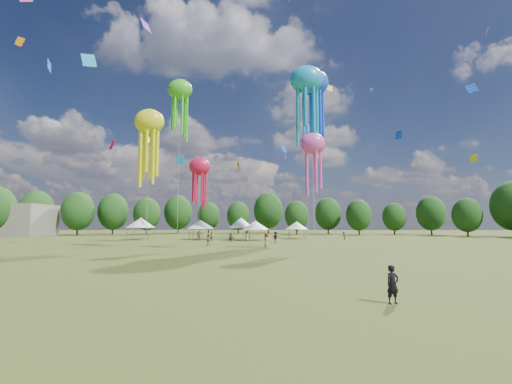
{
  "coord_description": "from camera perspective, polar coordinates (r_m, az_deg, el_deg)",
  "views": [
    {
      "loc": [
        3.22,
        -15.55,
        3.27
      ],
      "look_at": [
        2.59,
        15.0,
        6.0
      ],
      "focal_mm": 24.45,
      "sensor_mm": 36.0,
      "label": 1
    }
  ],
  "objects": [
    {
      "name": "small_kites",
      "position": [
        62.61,
        -5.21,
        18.17
      ],
      "size": [
        71.58,
        54.97,
        46.2
      ],
      "color": "yellow",
      "rests_on": "ground"
    },
    {
      "name": "observer_main",
      "position": [
        15.7,
        21.46,
        -13.9
      ],
      "size": [
        0.65,
        0.53,
        1.55
      ],
      "primitive_type": "imported",
      "rotation": [
        0.0,
        0.0,
        0.31
      ],
      "color": "black",
      "rests_on": "ground"
    },
    {
      "name": "ground",
      "position": [
        16.22,
        -10.74,
        -16.65
      ],
      "size": [
        300.0,
        300.0,
        0.0
      ],
      "primitive_type": "plane",
      "color": "#384416",
      "rests_on": "ground"
    },
    {
      "name": "show_kites",
      "position": [
        60.38,
        3.92,
        13.96
      ],
      "size": [
        29.52,
        25.95,
        32.46
      ],
      "color": "yellow",
      "rests_on": "ground"
    },
    {
      "name": "treeline",
      "position": [
        78.46,
        -4.0,
        -2.7
      ],
      "size": [
        201.57,
        95.24,
        13.43
      ],
      "color": "#38281C",
      "rests_on": "ground"
    },
    {
      "name": "spectators_far",
      "position": [
        60.93,
        -0.01,
        -7.37
      ],
      "size": [
        29.3,
        22.46,
        1.87
      ],
      "color": "gray",
      "rests_on": "ground"
    },
    {
      "name": "spectator_near",
      "position": [
        51.2,
        -7.85,
        -7.82
      ],
      "size": [
        0.83,
        0.67,
        1.6
      ],
      "primitive_type": "imported",
      "rotation": [
        0.0,
        0.0,
        3.05
      ],
      "color": "gray",
      "rests_on": "ground"
    },
    {
      "name": "festival_tents",
      "position": [
        70.8,
        -6.25,
        -5.23
      ],
      "size": [
        37.02,
        11.82,
        4.37
      ],
      "color": "#47474C",
      "rests_on": "ground"
    }
  ]
}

